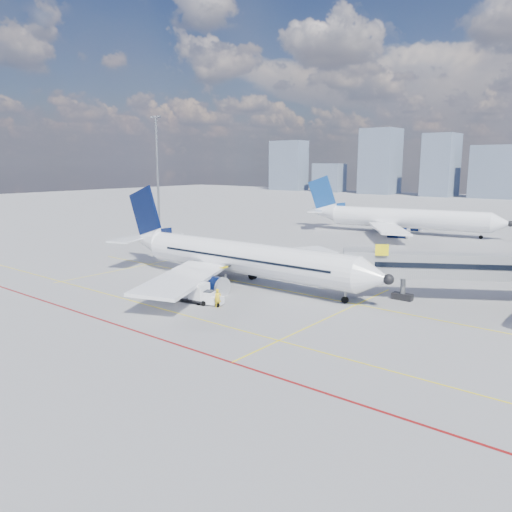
% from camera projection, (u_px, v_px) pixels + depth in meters
% --- Properties ---
extents(ground, '(420.00, 420.00, 0.00)m').
position_uv_depth(ground, '(209.00, 298.00, 55.16)').
color(ground, gray).
rests_on(ground, ground).
extents(apron_markings, '(90.00, 35.12, 0.01)m').
position_uv_depth(apron_markings, '(179.00, 305.00, 52.52)').
color(apron_markings, yellow).
rests_on(apron_markings, ground).
extents(jet_bridge, '(23.55, 15.78, 6.30)m').
position_uv_depth(jet_bridge, '(478.00, 268.00, 53.02)').
color(jet_bridge, gray).
rests_on(jet_bridge, ground).
extents(floodlight_mast_nw, '(3.20, 0.61, 25.45)m').
position_uv_depth(floodlight_mast_nw, '(157.00, 168.00, 117.14)').
color(floodlight_mast_nw, slate).
rests_on(floodlight_mast_nw, ground).
extents(main_aircraft, '(40.80, 35.56, 11.89)m').
position_uv_depth(main_aircraft, '(235.00, 257.00, 61.88)').
color(main_aircraft, white).
rests_on(main_aircraft, ground).
extents(second_aircraft, '(42.24, 36.56, 12.40)m').
position_uv_depth(second_aircraft, '(399.00, 218.00, 105.16)').
color(second_aircraft, white).
rests_on(second_aircraft, ground).
extents(baggage_tug, '(2.47, 1.96, 1.52)m').
position_uv_depth(baggage_tug, '(212.00, 298.00, 52.33)').
color(baggage_tug, white).
rests_on(baggage_tug, ground).
extents(cargo_dolly, '(4.18, 2.22, 2.20)m').
position_uv_depth(cargo_dolly, '(192.00, 291.00, 53.63)').
color(cargo_dolly, black).
rests_on(cargo_dolly, ground).
extents(belt_loader, '(6.64, 2.36, 2.67)m').
position_uv_depth(belt_loader, '(204.00, 277.00, 62.27)').
color(belt_loader, black).
rests_on(belt_loader, ground).
extents(ramp_worker, '(0.81, 0.87, 1.98)m').
position_uv_depth(ramp_worker, '(218.00, 298.00, 51.35)').
color(ramp_worker, yellow).
rests_on(ramp_worker, ground).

